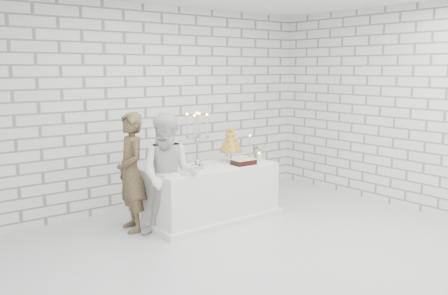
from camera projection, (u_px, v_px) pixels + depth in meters
ground at (257, 254)px, 5.41m from camera, size 6.00×5.00×0.01m
wall_back at (145, 108)px, 7.10m from camera, size 6.00×0.01×3.00m
wall_right at (411, 108)px, 6.98m from camera, size 0.01×5.00×3.00m
cake_table at (212, 192)px, 6.64m from camera, size 1.80×0.80×0.75m
groom at (131, 172)px, 6.10m from camera, size 0.46×0.61×1.53m
bride at (170, 176)px, 5.89m from camera, size 0.95×0.93×1.54m
candelabra at (197, 140)px, 6.36m from camera, size 0.33×0.33×0.76m
croquembouche at (231, 144)px, 6.83m from camera, size 0.40×0.40×0.52m
chocolate_cake at (243, 162)px, 6.67m from camera, size 0.32×0.24×0.08m
pillar_candle at (259, 157)px, 6.88m from camera, size 0.10×0.10×0.12m
extra_taper at (250, 147)px, 7.20m from camera, size 0.07×0.07×0.32m
flowers at (259, 151)px, 7.01m from camera, size 0.28×0.26×0.25m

